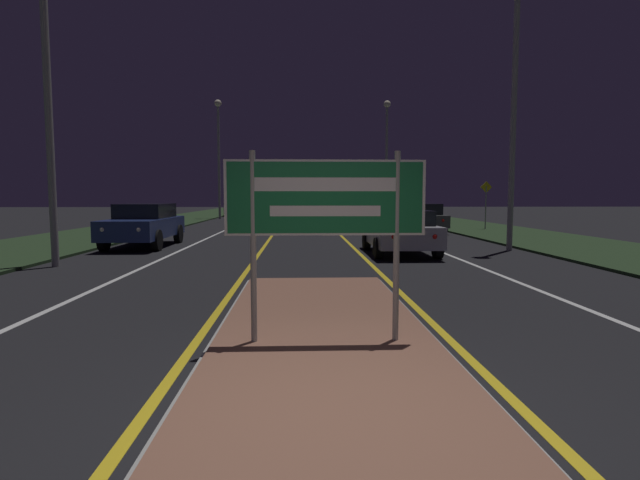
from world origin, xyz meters
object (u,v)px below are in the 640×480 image
(streetlight_left_near, at_px, (44,5))
(warning_sign, at_px, (486,200))
(highway_sign, at_px, (325,206))
(streetlight_left_far, at_px, (219,141))
(streetlight_right_far, at_px, (387,144))
(car_approaching_1, at_px, (265,212))
(car_approaching_2, at_px, (237,207))
(car_approaching_0, at_px, (144,224))
(car_receding_1, at_px, (420,217))
(streetlight_right_near, at_px, (516,36))
(car_receding_0, at_px, (400,231))

(streetlight_left_near, xyz_separation_m, warning_sign, (15.81, 12.88, -4.80))
(highway_sign, relative_size, streetlight_left_far, 0.25)
(streetlight_right_far, relative_size, car_approaching_1, 1.90)
(highway_sign, distance_m, car_approaching_2, 40.72)
(car_approaching_0, xyz_separation_m, warning_sign, (15.13, 7.84, 0.76))
(car_receding_1, relative_size, car_approaching_2, 0.98)
(car_receding_1, relative_size, car_approaching_1, 0.97)
(car_receding_1, height_order, car_approaching_2, same)
(car_receding_1, bearing_deg, streetlight_left_near, -135.43)
(streetlight_right_far, bearing_deg, highway_sign, -101.03)
(streetlight_right_near, distance_m, car_approaching_0, 13.80)
(streetlight_left_far, relative_size, car_approaching_1, 1.96)
(warning_sign, bearing_deg, streetlight_left_far, 139.38)
(car_approaching_2, xyz_separation_m, warning_sign, (15.39, -20.34, 0.79))
(highway_sign, relative_size, warning_sign, 0.93)
(streetlight_right_far, xyz_separation_m, car_receding_0, (-3.42, -22.28, -4.97))
(warning_sign, bearing_deg, highway_sign, -115.17)
(highway_sign, relative_size, streetlight_left_near, 0.22)
(warning_sign, bearing_deg, streetlight_right_far, 105.06)
(streetlight_right_near, xyz_separation_m, car_receding_1, (-0.86, 8.71, -6.06))
(car_approaching_1, bearing_deg, streetlight_left_far, 121.52)
(car_receding_0, bearing_deg, highway_sign, -106.30)
(streetlight_right_near, bearing_deg, highway_sign, -122.47)
(highway_sign, distance_m, car_approaching_0, 13.41)
(car_approaching_1, bearing_deg, warning_sign, -31.04)
(streetlight_left_far, xyz_separation_m, streetlight_right_far, (12.74, -1.85, -0.30))
(car_receding_0, height_order, car_approaching_2, car_approaching_2)
(highway_sign, bearing_deg, car_approaching_0, 115.50)
(car_approaching_1, bearing_deg, car_approaching_2, 104.63)
(streetlight_left_near, xyz_separation_m, streetlight_right_near, (12.99, 3.24, 0.43))
(streetlight_left_far, distance_m, car_approaching_0, 22.12)
(car_receding_0, bearing_deg, car_receding_1, 72.99)
(car_approaching_1, xyz_separation_m, warning_sign, (11.96, -7.20, 0.79))
(streetlight_right_near, distance_m, car_approaching_1, 20.08)
(streetlight_left_far, xyz_separation_m, streetlight_right_near, (13.10, -23.29, 0.80))
(car_receding_0, distance_m, warning_sign, 12.40)
(streetlight_left_near, relative_size, car_approaching_2, 2.22)
(highway_sign, distance_m, car_approaching_1, 27.26)
(warning_sign, bearing_deg, streetlight_right_near, -106.30)
(streetlight_right_far, relative_size, car_receding_0, 2.17)
(streetlight_left_near, height_order, car_approaching_2, streetlight_left_near)
(car_receding_1, xyz_separation_m, car_approaching_2, (-11.71, 21.28, 0.03))
(streetlight_left_far, bearing_deg, car_receding_1, -50.01)
(streetlight_right_near, xyz_separation_m, streetlight_right_far, (-0.36, 21.45, -1.10))
(highway_sign, xyz_separation_m, car_approaching_1, (-2.60, 27.12, -0.89))
(streetlight_right_near, relative_size, car_receding_0, 2.61)
(car_approaching_1, height_order, warning_sign, warning_sign)
(highway_sign, bearing_deg, streetlight_right_far, 78.97)
(streetlight_left_far, height_order, streetlight_right_near, streetlight_right_near)
(highway_sign, xyz_separation_m, car_approaching_2, (-6.03, 40.27, -0.89))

